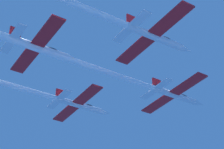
# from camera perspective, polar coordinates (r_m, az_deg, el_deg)

# --- Properties ---
(jet_lead) EXTENTS (16.34, 58.05, 2.71)m
(jet_lead) POSITION_cam_1_polar(r_m,az_deg,el_deg) (67.76, -2.86, 1.04)
(jet_lead) COLOR white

